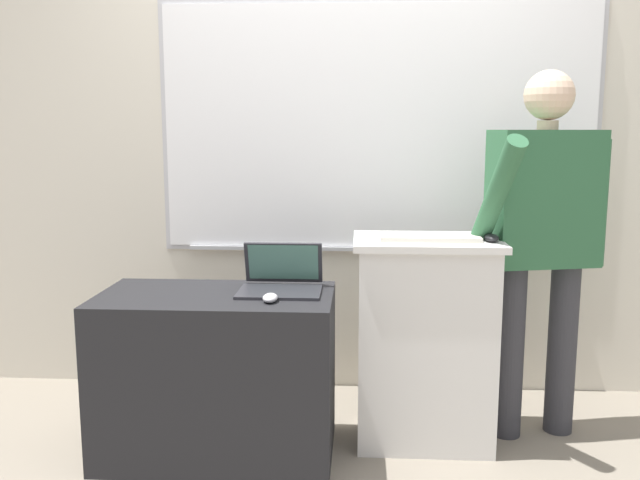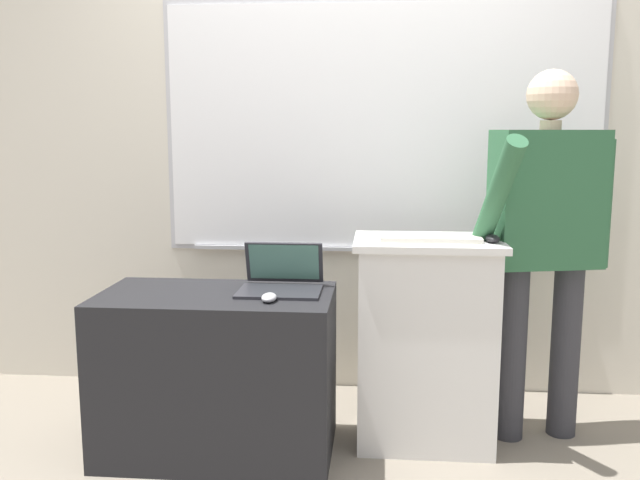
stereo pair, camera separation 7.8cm
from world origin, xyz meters
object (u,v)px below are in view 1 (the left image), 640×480
lectern_podium (424,340)px  person_presenter (543,228)px  computer_mouse_by_laptop (270,298)px  wireless_keyboard (430,238)px  laptop (281,278)px  side_desk (217,374)px  computer_mouse_by_keyboard (491,238)px

lectern_podium → person_presenter: 0.72m
person_presenter → computer_mouse_by_laptop: (-1.16, -0.39, -0.23)m
wireless_keyboard → computer_mouse_by_laptop: (-0.66, -0.25, -0.21)m
person_presenter → laptop: 1.17m
side_desk → computer_mouse_by_keyboard: (1.16, 0.11, 0.59)m
computer_mouse_by_laptop → lectern_podium: bearing=25.3°
laptop → side_desk: bearing=-161.0°
lectern_podium → wireless_keyboard: bearing=-82.9°
wireless_keyboard → computer_mouse_by_laptop: bearing=-159.1°
laptop → computer_mouse_by_keyboard: size_ratio=3.49×
person_presenter → wireless_keyboard: size_ratio=3.87×
person_presenter → laptop: bearing=176.3°
laptop → wireless_keyboard: (0.63, 0.04, 0.17)m
person_presenter → laptop: size_ratio=4.71×
computer_mouse_by_keyboard → wireless_keyboard: bearing=176.7°
wireless_keyboard → laptop: bearing=-176.7°
side_desk → person_presenter: person_presenter is taller
lectern_podium → person_presenter: person_presenter is taller
side_desk → lectern_podium: bearing=11.7°
lectern_podium → side_desk: 0.92m
lectern_podium → computer_mouse_by_laptop: lectern_podium is taller
wireless_keyboard → side_desk: bearing=-171.9°
person_presenter → side_desk: bearing=178.3°
wireless_keyboard → computer_mouse_by_keyboard: 0.26m
side_desk → person_presenter: bearing=10.8°
laptop → computer_mouse_by_laptop: size_ratio=3.49×
lectern_podium → computer_mouse_by_laptop: bearing=-154.7°
wireless_keyboard → computer_mouse_by_laptop: 0.73m
computer_mouse_by_laptop → computer_mouse_by_keyboard: computer_mouse_by_keyboard is taller
laptop → computer_mouse_by_keyboard: bearing=1.4°
person_presenter → wireless_keyboard: (-0.51, -0.14, -0.03)m
lectern_podium → person_presenter: bearing=9.2°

